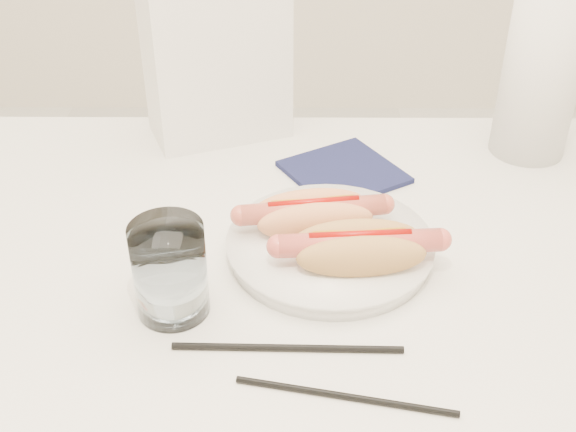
{
  "coord_description": "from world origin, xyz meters",
  "views": [
    {
      "loc": [
        0.01,
        -0.66,
        1.27
      ],
      "look_at": [
        0.0,
        0.01,
        0.82
      ],
      "focal_mm": 44.49,
      "sensor_mm": 36.0,
      "label": 1
    }
  ],
  "objects_px": {
    "water_glass": "(170,270)",
    "paper_towel_roll": "(541,74)",
    "napkin_box": "(216,50)",
    "plate": "(330,248)",
    "hotdog_right": "(359,249)",
    "hotdog_left": "(313,215)",
    "table": "(284,308)"
  },
  "relations": [
    {
      "from": "hotdog_left",
      "to": "table",
      "type": "bearing_deg",
      "value": -130.83
    },
    {
      "from": "table",
      "to": "hotdog_right",
      "type": "distance_m",
      "value": 0.13
    },
    {
      "from": "plate",
      "to": "napkin_box",
      "type": "xyz_separation_m",
      "value": [
        -0.16,
        0.32,
        0.13
      ]
    },
    {
      "from": "plate",
      "to": "hotdog_right",
      "type": "height_order",
      "value": "hotdog_right"
    },
    {
      "from": "hotdog_left",
      "to": "paper_towel_roll",
      "type": "bearing_deg",
      "value": 27.75
    },
    {
      "from": "plate",
      "to": "table",
      "type": "bearing_deg",
      "value": -150.62
    },
    {
      "from": "hotdog_left",
      "to": "hotdog_right",
      "type": "relative_size",
      "value": 0.96
    },
    {
      "from": "hotdog_left",
      "to": "napkin_box",
      "type": "bearing_deg",
      "value": 106.8
    },
    {
      "from": "plate",
      "to": "water_glass",
      "type": "relative_size",
      "value": 2.19
    },
    {
      "from": "plate",
      "to": "water_glass",
      "type": "xyz_separation_m",
      "value": [
        -0.17,
        -0.1,
        0.04
      ]
    },
    {
      "from": "hotdog_right",
      "to": "napkin_box",
      "type": "distance_m",
      "value": 0.42
    },
    {
      "from": "paper_towel_roll",
      "to": "hotdog_left",
      "type": "bearing_deg",
      "value": -143.92
    },
    {
      "from": "plate",
      "to": "paper_towel_roll",
      "type": "xyz_separation_m",
      "value": [
        0.31,
        0.26,
        0.11
      ]
    },
    {
      "from": "water_glass",
      "to": "napkin_box",
      "type": "xyz_separation_m",
      "value": [
        0.02,
        0.42,
        0.08
      ]
    },
    {
      "from": "napkin_box",
      "to": "hotdog_left",
      "type": "bearing_deg",
      "value": -86.37
    },
    {
      "from": "paper_towel_roll",
      "to": "plate",
      "type": "bearing_deg",
      "value": -139.56
    },
    {
      "from": "water_glass",
      "to": "paper_towel_roll",
      "type": "xyz_separation_m",
      "value": [
        0.48,
        0.36,
        0.07
      ]
    },
    {
      "from": "water_glass",
      "to": "napkin_box",
      "type": "distance_m",
      "value": 0.43
    },
    {
      "from": "paper_towel_roll",
      "to": "hotdog_right",
      "type": "bearing_deg",
      "value": -132.06
    },
    {
      "from": "plate",
      "to": "hotdog_right",
      "type": "distance_m",
      "value": 0.06
    },
    {
      "from": "napkin_box",
      "to": "water_glass",
      "type": "bearing_deg",
      "value": -113.63
    },
    {
      "from": "water_glass",
      "to": "paper_towel_roll",
      "type": "height_order",
      "value": "paper_towel_roll"
    },
    {
      "from": "hotdog_right",
      "to": "water_glass",
      "type": "height_order",
      "value": "water_glass"
    },
    {
      "from": "plate",
      "to": "paper_towel_roll",
      "type": "relative_size",
      "value": 0.98
    },
    {
      "from": "table",
      "to": "hotdog_right",
      "type": "bearing_deg",
      "value": -9.8
    },
    {
      "from": "hotdog_left",
      "to": "water_glass",
      "type": "height_order",
      "value": "water_glass"
    },
    {
      "from": "water_glass",
      "to": "plate",
      "type": "bearing_deg",
      "value": 29.63
    },
    {
      "from": "water_glass",
      "to": "paper_towel_roll",
      "type": "relative_size",
      "value": 0.45
    },
    {
      "from": "hotdog_left",
      "to": "plate",
      "type": "bearing_deg",
      "value": -58.25
    },
    {
      "from": "table",
      "to": "plate",
      "type": "height_order",
      "value": "plate"
    },
    {
      "from": "plate",
      "to": "napkin_box",
      "type": "bearing_deg",
      "value": 116.4
    },
    {
      "from": "table",
      "to": "napkin_box",
      "type": "xyz_separation_m",
      "value": [
        -0.1,
        0.35,
        0.19
      ]
    }
  ]
}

